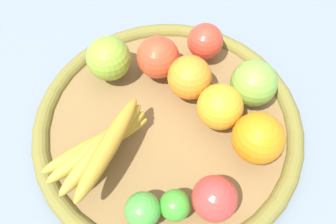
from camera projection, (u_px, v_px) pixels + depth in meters
ground_plane at (168, 128)px, 0.60m from camera, size 2.40×2.40×0.00m
basket at (168, 124)px, 0.58m from camera, size 0.46×0.46×0.04m
banana_bunch at (101, 146)px, 0.51m from camera, size 0.11×0.18×0.07m
apple_3 at (254, 83)px, 0.56m from camera, size 0.11×0.11×0.08m
apple_2 at (158, 57)px, 0.59m from camera, size 0.09×0.09×0.08m
lime_1 at (143, 210)px, 0.46m from camera, size 0.05×0.05×0.05m
apple_0 at (215, 198)px, 0.46m from camera, size 0.08×0.08×0.06m
orange_2 at (190, 77)px, 0.57m from camera, size 0.10×0.10×0.08m
apple_1 at (205, 41)px, 0.61m from camera, size 0.07×0.07×0.07m
orange_1 at (258, 138)px, 0.50m from camera, size 0.10×0.10×0.08m
apple_4 at (109, 59)px, 0.59m from camera, size 0.11×0.11×0.08m
lime_0 at (175, 205)px, 0.47m from camera, size 0.06×0.06×0.04m
orange_0 at (220, 107)px, 0.54m from camera, size 0.08×0.08×0.07m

